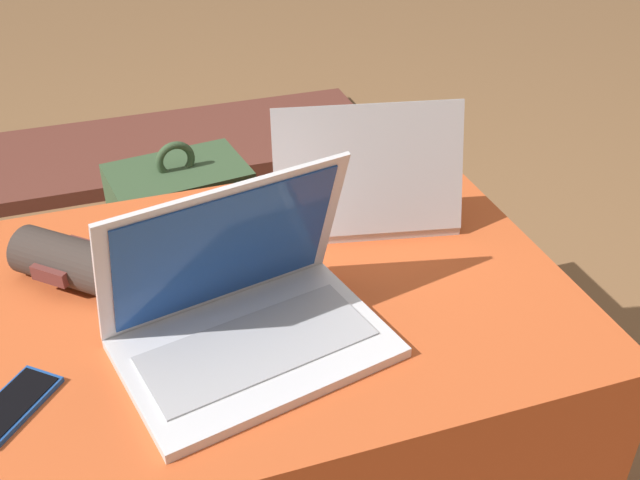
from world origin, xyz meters
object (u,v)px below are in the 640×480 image
at_px(laptop_far, 362,193).
at_px(laptop_near, 245,313).
at_px(backpack, 184,243).
at_px(wrist_brace, 68,261).
at_px(cell_phone, 12,406).

bearing_deg(laptop_far, laptop_near, 54.98).
relative_size(laptop_far, backpack, 0.81).
distance_m(laptop_far, backpack, 0.54).
relative_size(laptop_near, backpack, 0.93).
bearing_deg(wrist_brace, laptop_near, -44.81).
xyz_separation_m(cell_phone, backpack, (0.32, 0.66, -0.23)).
xyz_separation_m(cell_phone, wrist_brace, (0.09, 0.27, 0.04)).
bearing_deg(laptop_near, cell_phone, 173.06).
bearing_deg(cell_phone, laptop_far, -113.04).
xyz_separation_m(laptop_near, cell_phone, (-0.33, -0.03, -0.05)).
bearing_deg(cell_phone, wrist_brace, -68.37).
bearing_deg(cell_phone, laptop_near, -133.76).
bearing_deg(laptop_far, wrist_brace, 15.65).
height_order(laptop_near, laptop_far, laptop_near).
bearing_deg(backpack, cell_phone, 56.28).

